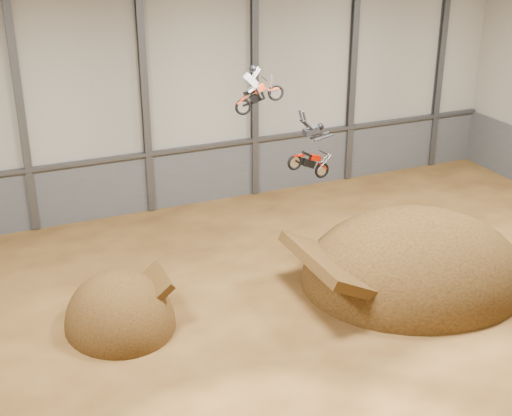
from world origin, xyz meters
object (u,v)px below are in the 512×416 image
Objects in this scene: takeoff_ramp at (121,325)px; fmx_rider_a at (262,84)px; fmx_rider_b at (306,146)px; landing_ramp at (413,278)px.

fmx_rider_a is (7.07, 0.84, 9.73)m from takeoff_ramp.
fmx_rider_b is at bearing 1.86° from fmx_rider_a.
landing_ramp reaches higher than takeoff_ramp.
fmx_rider_b is (-4.90, 2.23, 6.75)m from landing_ramp.
takeoff_ramp is at bearing -165.20° from fmx_rider_a.
fmx_rider_a is 3.65m from fmx_rider_b.
landing_ramp is 8.63m from fmx_rider_b.
fmx_rider_a is 0.72× the size of fmx_rider_b.
takeoff_ramp is 2.43× the size of fmx_rider_a.
landing_ramp is at bearing -29.67° from fmx_rider_b.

